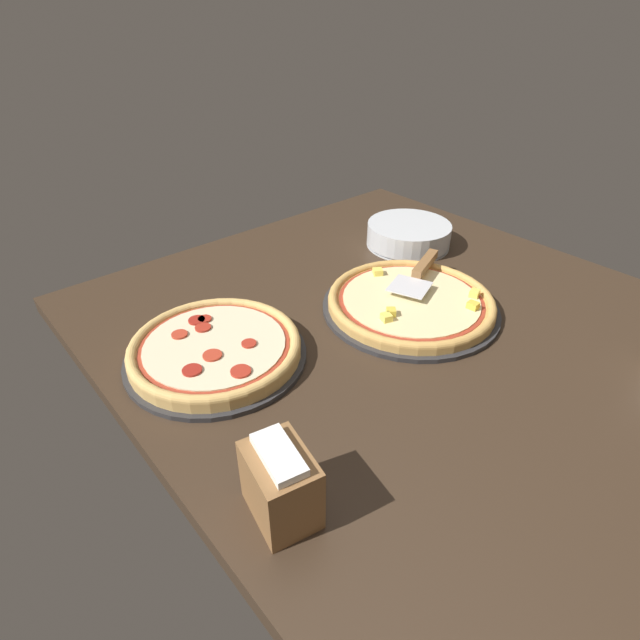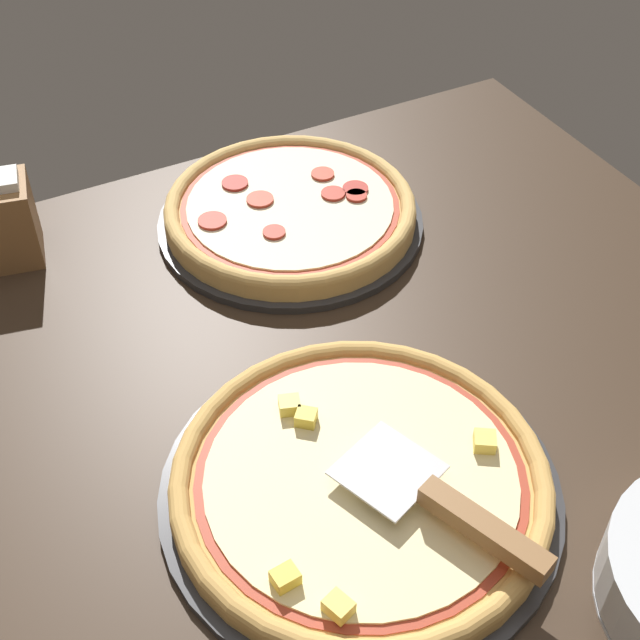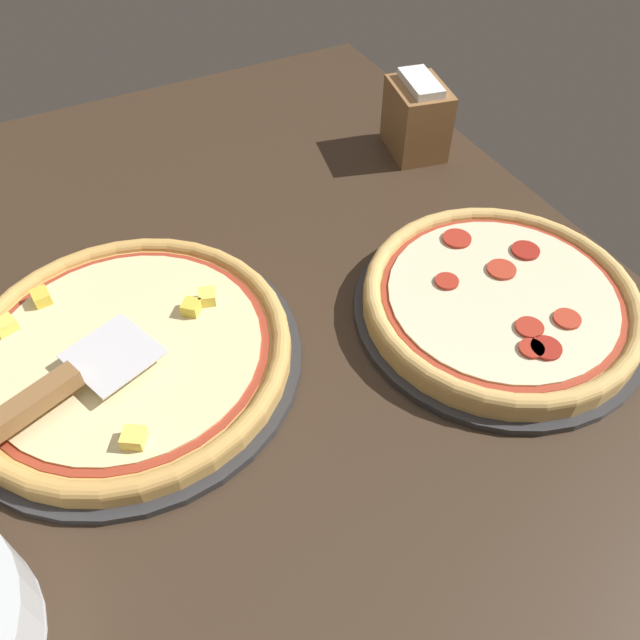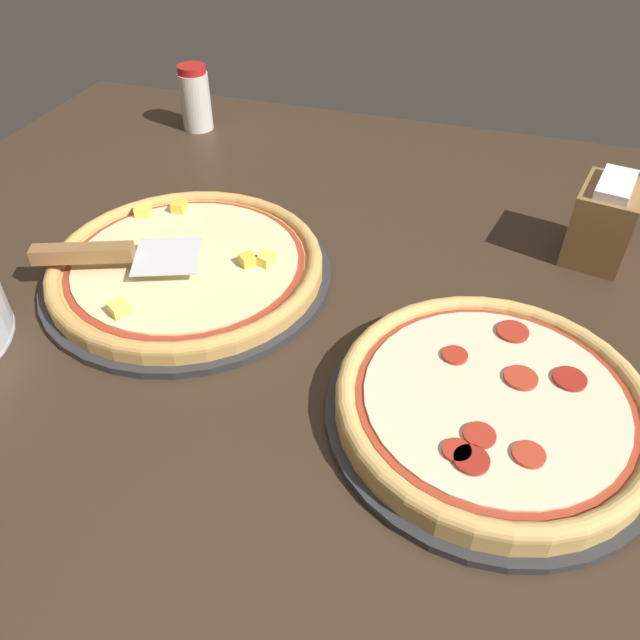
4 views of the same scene
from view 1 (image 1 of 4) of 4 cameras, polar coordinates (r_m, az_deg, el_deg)
The scene contains 8 objects.
ground_plane at distance 109.85cm, azimuth 8.99°, elevation -0.55°, with size 120.82×115.31×3.60cm, color #38281C.
pizza_pan_front at distance 111.84cm, azimuth 10.25°, elevation 1.40°, with size 38.65×38.65×1.00cm, color #2D2D30.
pizza_front at distance 110.93cm, azimuth 10.34°, elevation 2.16°, with size 36.33×36.33×3.34cm.
pizza_pan_back at distance 97.87cm, azimuth -11.75°, elevation -4.04°, with size 34.62×34.62×1.00cm, color #2D2D30.
pizza_back at distance 96.61cm, azimuth -11.90°, elevation -3.04°, with size 32.54×32.54×3.09cm.
serving_spatula at distance 118.48cm, azimuth 11.56°, elevation 5.79°, with size 12.48×21.54×2.00cm.
plate_stack at distance 140.22cm, azimuth 10.09°, elevation 9.58°, with size 22.54×22.54×6.30cm.
napkin_holder at distance 68.40cm, azimuth -4.52°, elevation -18.17°, with size 11.65×9.58×11.75cm.
Camera 1 is at (-56.83, 71.48, 59.26)cm, focal length 28.00 mm.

